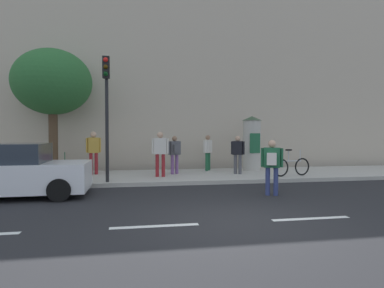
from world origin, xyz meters
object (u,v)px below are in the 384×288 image
(traffic_light, at_px, (106,98))
(bicycle_upright, at_px, (52,171))
(pedestrian_near_pole, at_px, (160,150))
(parked_car_silver, at_px, (7,172))
(street_tree, at_px, (52,83))
(pedestrian_in_red_top, at_px, (175,151))
(pedestrian_with_backpack, at_px, (272,162))
(pedestrian_in_dark_shirt, at_px, (93,149))
(pedestrian_tallest, at_px, (208,150))
(poster_column, at_px, (252,143))
(bicycle_leaning, at_px, (292,166))
(pedestrian_with_bag, at_px, (238,152))

(traffic_light, height_order, bicycle_upright, traffic_light)
(pedestrian_near_pole, bearing_deg, parked_car_silver, -150.12)
(pedestrian_near_pole, distance_m, bicycle_upright, 4.02)
(street_tree, relative_size, pedestrian_in_red_top, 3.25)
(pedestrian_with_backpack, distance_m, pedestrian_in_dark_shirt, 7.60)
(street_tree, xyz_separation_m, pedestrian_tallest, (6.74, 0.14, -2.89))
(poster_column, distance_m, pedestrian_tallest, 2.08)
(pedestrian_in_dark_shirt, xyz_separation_m, bicycle_leaning, (7.96, -1.92, -0.68))
(bicycle_leaning, distance_m, parked_car_silver, 10.14)
(pedestrian_in_red_top, relative_size, bicycle_leaning, 0.93)
(poster_column, distance_m, pedestrian_with_bag, 1.63)
(parked_car_silver, bearing_deg, pedestrian_tallest, 32.45)
(pedestrian_near_pole, bearing_deg, street_tree, 159.61)
(poster_column, height_order, street_tree, street_tree)
(bicycle_leaning, xyz_separation_m, parked_car_silver, (-9.95, -1.97, 0.22))
(poster_column, distance_m, street_tree, 9.14)
(poster_column, relative_size, bicycle_leaning, 1.45)
(street_tree, relative_size, pedestrian_with_backpack, 3.14)
(pedestrian_with_backpack, distance_m, pedestrian_in_red_top, 5.08)
(traffic_light, distance_m, pedestrian_in_dark_shirt, 3.12)
(bicycle_upright, bearing_deg, street_tree, 102.09)
(pedestrian_in_red_top, height_order, parked_car_silver, pedestrian_in_red_top)
(pedestrian_tallest, height_order, parked_car_silver, pedestrian_tallest)
(pedestrian_tallest, distance_m, parked_car_silver, 8.34)
(pedestrian_in_dark_shirt, height_order, bicycle_upright, pedestrian_in_dark_shirt)
(traffic_light, relative_size, pedestrian_in_dark_shirt, 2.44)
(pedestrian_with_backpack, bearing_deg, parked_car_silver, 172.39)
(traffic_light, height_order, street_tree, street_tree)
(street_tree, xyz_separation_m, parked_car_silver, (-0.29, -4.33, -3.25))
(parked_car_silver, bearing_deg, pedestrian_in_red_top, 32.67)
(pedestrian_in_dark_shirt, xyz_separation_m, pedestrian_tallest, (5.05, 0.58, -0.10))
(pedestrian_with_backpack, height_order, pedestrian_tallest, pedestrian_tallest)
(street_tree, height_order, pedestrian_in_red_top, street_tree)
(pedestrian_in_dark_shirt, bearing_deg, pedestrian_with_backpack, -40.43)
(pedestrian_with_backpack, bearing_deg, poster_column, 76.07)
(pedestrian_with_bag, xyz_separation_m, bicycle_upright, (-7.21, -1.01, -0.55))
(pedestrian_with_bag, height_order, bicycle_upright, pedestrian_with_bag)
(poster_column, relative_size, parked_car_silver, 0.56)
(pedestrian_in_dark_shirt, relative_size, pedestrian_near_pole, 1.01)
(parked_car_silver, bearing_deg, bicycle_upright, 68.21)
(pedestrian_in_red_top, bearing_deg, street_tree, 170.07)
(pedestrian_in_red_top, distance_m, pedestrian_with_bag, 2.67)
(bicycle_upright, bearing_deg, traffic_light, -13.65)
(traffic_light, xyz_separation_m, pedestrian_near_pole, (1.96, 1.18, -1.88))
(pedestrian_in_red_top, bearing_deg, pedestrian_near_pole, -132.20)
(traffic_light, distance_m, pedestrian_with_bag, 5.84)
(bicycle_upright, bearing_deg, parked_car_silver, -111.79)
(pedestrian_with_backpack, relative_size, parked_car_silver, 0.37)
(poster_column, height_order, pedestrian_tallest, poster_column)
(street_tree, height_order, bicycle_upright, street_tree)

